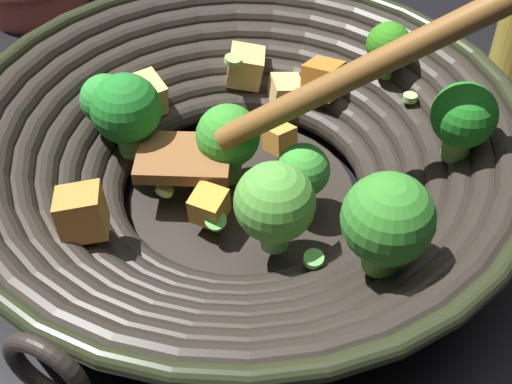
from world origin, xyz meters
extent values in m
plane|color=black|center=(0.00, 0.00, 0.00)|extent=(4.00, 4.00, 0.00)
cylinder|color=black|center=(0.00, 0.00, 0.01)|extent=(0.18, 0.18, 0.01)
torus|color=black|center=(0.00, 0.00, 0.02)|extent=(0.23, 0.23, 0.02)
torus|color=black|center=(0.00, 0.00, 0.03)|extent=(0.26, 0.26, 0.02)
torus|color=black|center=(0.00, 0.00, 0.04)|extent=(0.29, 0.29, 0.02)
torus|color=black|center=(0.00, 0.00, 0.04)|extent=(0.31, 0.31, 0.02)
torus|color=black|center=(0.00, 0.00, 0.05)|extent=(0.34, 0.34, 0.02)
torus|color=black|center=(0.00, 0.00, 0.06)|extent=(0.37, 0.37, 0.02)
torus|color=black|center=(0.00, 0.00, 0.07)|extent=(0.40, 0.40, 0.02)
torus|color=black|center=(0.00, 0.00, 0.08)|extent=(0.42, 0.42, 0.01)
torus|color=black|center=(0.22, -0.02, 0.08)|extent=(0.02, 0.05, 0.05)
cylinder|color=#74B65B|center=(-0.01, -0.11, 0.05)|extent=(0.02, 0.02, 0.01)
sphere|color=#2A8730|center=(-0.01, -0.11, 0.07)|extent=(0.04, 0.04, 0.04)
cylinder|color=#5E8F3E|center=(-0.01, -0.01, 0.02)|extent=(0.02, 0.03, 0.02)
sphere|color=#348A29|center=(-0.01, -0.01, 0.06)|extent=(0.05, 0.05, 0.05)
cylinder|color=#6DA54B|center=(-0.04, 0.15, 0.07)|extent=(0.02, 0.02, 0.02)
sphere|color=#1C761E|center=(-0.04, 0.15, 0.10)|extent=(0.05, 0.05, 0.05)
cylinder|color=#8CBC57|center=(0.00, 0.05, 0.02)|extent=(0.02, 0.02, 0.02)
sphere|color=#36902F|center=(0.00, 0.05, 0.05)|extent=(0.04, 0.04, 0.04)
cylinder|color=#6EB44A|center=(0.00, -0.09, 0.04)|extent=(0.03, 0.03, 0.02)
sphere|color=#1D7324|center=(0.00, -0.09, 0.07)|extent=(0.05, 0.05, 0.05)
cylinder|color=#7CB752|center=(-0.13, 0.08, 0.06)|extent=(0.02, 0.02, 0.02)
sphere|color=#2C7717|center=(-0.13, 0.08, 0.09)|extent=(0.04, 0.04, 0.04)
cylinder|color=#599D38|center=(0.08, 0.12, 0.07)|extent=(0.03, 0.03, 0.02)
sphere|color=#307D27|center=(0.08, 0.12, 0.10)|extent=(0.06, 0.06, 0.06)
cylinder|color=#73C35C|center=(0.05, 0.04, 0.03)|extent=(0.03, 0.03, 0.02)
sphere|color=#4D9536|center=(0.05, 0.04, 0.07)|extent=(0.06, 0.06, 0.06)
cube|color=#E5BA6E|center=(-0.10, 0.00, 0.04)|extent=(0.03, 0.04, 0.03)
cube|color=orange|center=(0.04, -0.01, 0.03)|extent=(0.03, 0.03, 0.03)
cube|color=#D4BF65|center=(-0.04, -0.10, 0.05)|extent=(0.04, 0.04, 0.03)
cube|color=#C67C34|center=(0.10, -0.07, 0.06)|extent=(0.04, 0.04, 0.04)
cube|color=#BF6B23|center=(-0.11, 0.03, 0.05)|extent=(0.04, 0.04, 0.04)
cube|color=#EBBA67|center=(-0.11, -0.04, 0.05)|extent=(0.04, 0.04, 0.03)
cube|color=orange|center=(-0.05, 0.02, 0.04)|extent=(0.03, 0.03, 0.03)
cylinder|color=#99D166|center=(-0.09, -0.04, 0.06)|extent=(0.02, 0.02, 0.01)
cylinder|color=#56B247|center=(0.05, 0.00, 0.03)|extent=(0.02, 0.02, 0.01)
cylinder|color=#99D166|center=(-0.10, 0.10, 0.06)|extent=(0.01, 0.01, 0.01)
cylinder|color=#99D166|center=(0.04, -0.05, 0.03)|extent=(0.02, 0.02, 0.01)
cylinder|color=#56B247|center=(0.00, 0.03, 0.03)|extent=(0.02, 0.02, 0.01)
cylinder|color=#56B247|center=(0.07, 0.08, 0.04)|extent=(0.02, 0.02, 0.01)
cube|color=brown|center=(0.01, -0.04, 0.05)|extent=(0.07, 0.08, 0.01)
cylinder|color=brown|center=(-0.03, 0.10, 0.14)|extent=(0.09, 0.24, 0.17)
camera|label=1|loc=(0.37, 0.15, 0.41)|focal=51.21mm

